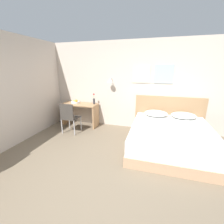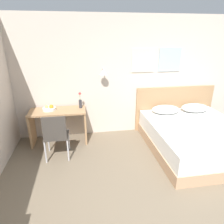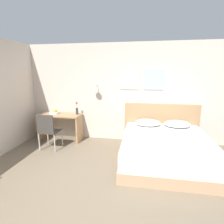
{
  "view_description": "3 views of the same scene",
  "coord_description": "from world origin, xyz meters",
  "px_view_note": "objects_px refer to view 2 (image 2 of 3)",
  "views": [
    {
      "loc": [
        0.78,
        -1.76,
        1.87
      ],
      "look_at": [
        -0.27,
        1.87,
        0.75
      ],
      "focal_mm": 24.0,
      "sensor_mm": 36.0,
      "label": 1
    },
    {
      "loc": [
        -1.05,
        -1.55,
        2.22
      ],
      "look_at": [
        -0.5,
        1.84,
        0.9
      ],
      "focal_mm": 32.0,
      "sensor_mm": 36.0,
      "label": 2
    },
    {
      "loc": [
        0.66,
        -1.91,
        1.87
      ],
      "look_at": [
        0.09,
        1.52,
        1.09
      ],
      "focal_mm": 28.0,
      "sensor_mm": 36.0,
      "label": 3
    }
  ],
  "objects_px": {
    "pillow_left": "(166,109)",
    "folded_towel_near_foot": "(204,131)",
    "flower_vase": "(80,102)",
    "bed": "(196,138)",
    "pillow_right": "(195,108)",
    "desk": "(59,120)",
    "fruit_bowl": "(49,108)",
    "desk_chair": "(56,134)",
    "headboard": "(174,108)"
  },
  "relations": [
    {
      "from": "headboard",
      "to": "desk_chair",
      "type": "height_order",
      "value": "headboard"
    },
    {
      "from": "fruit_bowl",
      "to": "desk_chair",
      "type": "bearing_deg",
      "value": -76.23
    },
    {
      "from": "folded_towel_near_foot",
      "to": "desk_chair",
      "type": "height_order",
      "value": "desk_chair"
    },
    {
      "from": "pillow_right",
      "to": "flower_vase",
      "type": "bearing_deg",
      "value": 177.88
    },
    {
      "from": "flower_vase",
      "to": "headboard",
      "type": "bearing_deg",
      "value": 5.22
    },
    {
      "from": "headboard",
      "to": "pillow_right",
      "type": "relative_size",
      "value": 3.04
    },
    {
      "from": "pillow_right",
      "to": "flower_vase",
      "type": "height_order",
      "value": "flower_vase"
    },
    {
      "from": "folded_towel_near_foot",
      "to": "flower_vase",
      "type": "xyz_separation_m",
      "value": [
        -2.22,
        1.17,
        0.31
      ]
    },
    {
      "from": "pillow_left",
      "to": "bed",
      "type": "bearing_deg",
      "value": -64.62
    },
    {
      "from": "desk",
      "to": "desk_chair",
      "type": "xyz_separation_m",
      "value": [
        0.01,
        -0.67,
        0.02
      ]
    },
    {
      "from": "bed",
      "to": "pillow_right",
      "type": "relative_size",
      "value": 3.24
    },
    {
      "from": "flower_vase",
      "to": "desk",
      "type": "bearing_deg",
      "value": -170.6
    },
    {
      "from": "desk",
      "to": "folded_towel_near_foot",
      "type": "bearing_deg",
      "value": -21.99
    },
    {
      "from": "pillow_left",
      "to": "pillow_right",
      "type": "height_order",
      "value": "same"
    },
    {
      "from": "folded_towel_near_foot",
      "to": "fruit_bowl",
      "type": "xyz_separation_m",
      "value": [
        -2.87,
        1.13,
        0.21
      ]
    },
    {
      "from": "pillow_left",
      "to": "folded_towel_near_foot",
      "type": "relative_size",
      "value": 2.32
    },
    {
      "from": "desk_chair",
      "to": "fruit_bowl",
      "type": "bearing_deg",
      "value": 103.77
    },
    {
      "from": "bed",
      "to": "folded_towel_near_foot",
      "type": "xyz_separation_m",
      "value": [
        -0.07,
        -0.31,
        0.3
      ]
    },
    {
      "from": "pillow_right",
      "to": "fruit_bowl",
      "type": "bearing_deg",
      "value": 178.95
    },
    {
      "from": "bed",
      "to": "pillow_left",
      "type": "bearing_deg",
      "value": 115.38
    },
    {
      "from": "desk",
      "to": "desk_chair",
      "type": "relative_size",
      "value": 1.28
    },
    {
      "from": "headboard",
      "to": "desk_chair",
      "type": "relative_size",
      "value": 2.15
    },
    {
      "from": "headboard",
      "to": "fruit_bowl",
      "type": "distance_m",
      "value": 2.96
    },
    {
      "from": "headboard",
      "to": "desk_chair",
      "type": "distance_m",
      "value": 2.93
    },
    {
      "from": "bed",
      "to": "fruit_bowl",
      "type": "xyz_separation_m",
      "value": [
        -2.94,
        0.82,
        0.51
      ]
    },
    {
      "from": "folded_towel_near_foot",
      "to": "desk",
      "type": "distance_m",
      "value": 2.91
    },
    {
      "from": "desk",
      "to": "fruit_bowl",
      "type": "height_order",
      "value": "fruit_bowl"
    },
    {
      "from": "desk",
      "to": "headboard",
      "type": "bearing_deg",
      "value": 5.95
    },
    {
      "from": "pillow_left",
      "to": "pillow_right",
      "type": "distance_m",
      "value": 0.72
    },
    {
      "from": "flower_vase",
      "to": "bed",
      "type": "bearing_deg",
      "value": -20.54
    },
    {
      "from": "pillow_left",
      "to": "desk",
      "type": "xyz_separation_m",
      "value": [
        -2.41,
        0.02,
        -0.11
      ]
    },
    {
      "from": "pillow_left",
      "to": "flower_vase",
      "type": "height_order",
      "value": "flower_vase"
    },
    {
      "from": "bed",
      "to": "pillow_right",
      "type": "height_order",
      "value": "pillow_right"
    },
    {
      "from": "desk",
      "to": "flower_vase",
      "type": "distance_m",
      "value": 0.61
    },
    {
      "from": "bed",
      "to": "desk",
      "type": "height_order",
      "value": "desk"
    },
    {
      "from": "headboard",
      "to": "desk",
      "type": "height_order",
      "value": "headboard"
    },
    {
      "from": "pillow_right",
      "to": "desk",
      "type": "height_order",
      "value": "desk"
    },
    {
      "from": "headboard",
      "to": "fruit_bowl",
      "type": "xyz_separation_m",
      "value": [
        -2.94,
        -0.25,
        0.25
      ]
    },
    {
      "from": "bed",
      "to": "pillow_left",
      "type": "relative_size",
      "value": 3.24
    },
    {
      "from": "folded_towel_near_foot",
      "to": "desk",
      "type": "bearing_deg",
      "value": 158.01
    },
    {
      "from": "folded_towel_near_foot",
      "to": "fruit_bowl",
      "type": "distance_m",
      "value": 3.09
    },
    {
      "from": "desk_chair",
      "to": "fruit_bowl",
      "type": "xyz_separation_m",
      "value": [
        -0.17,
        0.71,
        0.25
      ]
    },
    {
      "from": "fruit_bowl",
      "to": "flower_vase",
      "type": "bearing_deg",
      "value": 3.32
    },
    {
      "from": "folded_towel_near_foot",
      "to": "desk",
      "type": "relative_size",
      "value": 0.24
    },
    {
      "from": "desk_chair",
      "to": "flower_vase",
      "type": "relative_size",
      "value": 2.6
    },
    {
      "from": "pillow_left",
      "to": "desk",
      "type": "height_order",
      "value": "desk"
    },
    {
      "from": "bed",
      "to": "desk_chair",
      "type": "height_order",
      "value": "desk_chair"
    },
    {
      "from": "bed",
      "to": "headboard",
      "type": "height_order",
      "value": "headboard"
    },
    {
      "from": "folded_towel_near_foot",
      "to": "bed",
      "type": "bearing_deg",
      "value": 76.52
    },
    {
      "from": "bed",
      "to": "pillow_right",
      "type": "bearing_deg",
      "value": 64.62
    }
  ]
}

